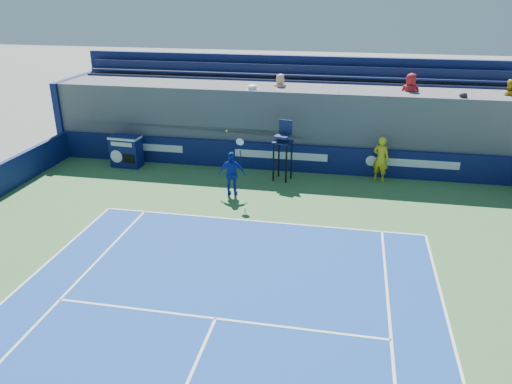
% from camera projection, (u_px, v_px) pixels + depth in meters
% --- Properties ---
extents(ball_person, '(0.80, 0.69, 1.86)m').
position_uv_depth(ball_person, '(381.00, 159.00, 20.20)').
color(ball_person, yellow).
rests_on(ball_person, apron).
extents(back_hoarding, '(20.40, 0.21, 1.20)m').
position_uv_depth(back_hoarding, '(281.00, 157.00, 21.49)').
color(back_hoarding, '#0C1547').
rests_on(back_hoarding, ground).
extents(match_clock, '(1.36, 0.81, 1.40)m').
position_uv_depth(match_clock, '(126.00, 150.00, 21.92)').
color(match_clock, '#0F164F').
rests_on(match_clock, ground).
extents(umpire_chair, '(0.85, 0.85, 2.48)m').
position_uv_depth(umpire_chair, '(283.00, 144.00, 20.10)').
color(umpire_chair, black).
rests_on(umpire_chair, ground).
extents(tennis_player, '(1.03, 0.48, 2.57)m').
position_uv_depth(tennis_player, '(232.00, 174.00, 18.81)').
color(tennis_player, '#122795').
rests_on(tennis_player, apron).
extents(stadium_seating, '(21.00, 4.05, 4.40)m').
position_uv_depth(stadium_seating, '(289.00, 118.00, 22.86)').
color(stadium_seating, '#57565C').
rests_on(stadium_seating, ground).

